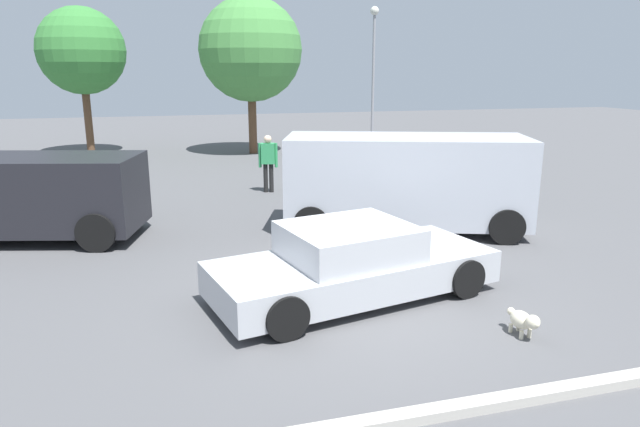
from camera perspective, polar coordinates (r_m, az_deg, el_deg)
The scene contains 10 objects.
ground_plane at distance 9.06m, azimuth 3.20°, elevation -8.96°, with size 80.00×80.00×0.00m, color #515154.
sedan_foreground at distance 9.09m, azimuth 3.25°, elevation -5.10°, with size 4.86×2.75×1.21m.
dog at distance 8.37m, azimuth 19.83°, elevation -10.12°, with size 0.27×0.61×0.39m.
van_white at distance 12.88m, azimuth 8.58°, elevation 3.34°, with size 5.67×3.63×2.15m.
suv_dark at distance 13.68m, azimuth -27.77°, elevation 1.76°, with size 5.24×3.15×1.80m.
pedestrian at distance 16.95m, azimuth -5.26°, elevation 5.55°, with size 0.56×0.33×1.71m.
parking_curb at distance 6.49m, azimuth 12.63°, elevation -18.83°, with size 7.66×0.20×0.12m, color #B7B2A8.
light_post_near at distance 30.61m, azimuth 5.44°, elevation 15.99°, with size 0.44×0.44×6.73m.
tree_back_left at distance 26.61m, azimuth -22.92°, elevation 14.83°, with size 3.61×3.61×6.16m.
tree_back_center at distance 25.13m, azimuth -7.02°, elevation 16.06°, with size 4.37×4.37×6.61m.
Camera 1 is at (-2.72, -7.87, 3.56)m, focal length 31.74 mm.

